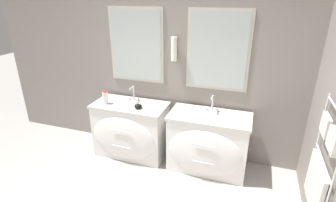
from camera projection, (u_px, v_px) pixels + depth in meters
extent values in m
cube|color=gray|center=(165.00, 64.00, 3.59)|extent=(5.33, 0.06, 2.60)
cube|color=#BCB7A8|center=(136.00, 46.00, 3.58)|extent=(0.79, 0.02, 1.01)
cube|color=#B2BCBA|center=(136.00, 46.00, 3.57)|extent=(0.72, 0.01, 0.94)
cube|color=#BCB7A8|center=(218.00, 51.00, 3.25)|extent=(0.79, 0.02, 1.01)
cube|color=#B2BCBA|center=(218.00, 51.00, 3.25)|extent=(0.72, 0.01, 0.94)
cylinder|color=white|center=(174.00, 49.00, 3.37)|extent=(0.08, 0.08, 0.31)
cube|color=silver|center=(175.00, 48.00, 3.42)|extent=(0.05, 0.02, 0.08)
cylinder|color=silver|center=(336.00, 173.00, 1.94)|extent=(0.02, 0.02, 0.80)
cylinder|color=silver|center=(320.00, 133.00, 2.49)|extent=(0.02, 0.02, 0.80)
cylinder|color=silver|center=(330.00, 138.00, 2.17)|extent=(0.02, 0.62, 0.02)
cylinder|color=silver|center=(323.00, 162.00, 2.26)|extent=(0.02, 0.62, 0.02)
cylinder|color=silver|center=(317.00, 185.00, 2.36)|extent=(0.02, 0.62, 0.02)
cube|color=silver|center=(315.00, 185.00, 2.37)|extent=(0.04, 0.52, 0.45)
cube|color=silver|center=(333.00, 141.00, 2.04)|extent=(0.04, 0.21, 0.18)
cube|color=silver|center=(326.00, 125.00, 2.28)|extent=(0.04, 0.21, 0.18)
cube|color=white|center=(131.00, 130.00, 3.77)|extent=(1.00, 0.50, 0.75)
ellipsoid|color=white|center=(123.00, 139.00, 3.55)|extent=(0.92, 0.11, 0.63)
cube|color=beige|center=(130.00, 105.00, 3.62)|extent=(1.03, 0.53, 0.04)
ellipsoid|color=white|center=(129.00, 107.00, 3.61)|extent=(0.37, 0.32, 0.06)
cylinder|color=silver|center=(120.00, 131.00, 3.44)|extent=(0.27, 0.01, 0.01)
cylinder|color=silver|center=(121.00, 147.00, 3.53)|extent=(0.27, 0.01, 0.01)
cube|color=white|center=(208.00, 143.00, 3.44)|extent=(1.00, 0.50, 0.75)
ellipsoid|color=white|center=(204.00, 154.00, 3.22)|extent=(0.92, 0.11, 0.63)
cube|color=beige|center=(210.00, 117.00, 3.29)|extent=(1.03, 0.53, 0.04)
ellipsoid|color=white|center=(209.00, 118.00, 3.28)|extent=(0.37, 0.32, 0.06)
cylinder|color=silver|center=(204.00, 146.00, 3.11)|extent=(0.27, 0.01, 0.01)
cylinder|color=silver|center=(203.00, 163.00, 3.20)|extent=(0.27, 0.01, 0.01)
cylinder|color=silver|center=(134.00, 93.00, 3.69)|extent=(0.02, 0.02, 0.22)
cylinder|color=silver|center=(132.00, 88.00, 3.60)|extent=(0.02, 0.12, 0.02)
cylinder|color=silver|center=(130.00, 99.00, 3.75)|extent=(0.03, 0.03, 0.04)
cylinder|color=silver|center=(139.00, 100.00, 3.71)|extent=(0.03, 0.03, 0.04)
cylinder|color=silver|center=(212.00, 103.00, 3.37)|extent=(0.02, 0.02, 0.22)
cylinder|color=silver|center=(212.00, 98.00, 3.28)|extent=(0.02, 0.12, 0.02)
cylinder|color=silver|center=(207.00, 109.00, 3.42)|extent=(0.03, 0.03, 0.04)
cylinder|color=silver|center=(217.00, 110.00, 3.38)|extent=(0.03, 0.03, 0.04)
cylinder|color=silver|center=(105.00, 98.00, 3.60)|extent=(0.07, 0.07, 0.16)
cylinder|color=red|center=(105.00, 92.00, 3.57)|extent=(0.05, 0.05, 0.02)
ellipsoid|color=black|center=(138.00, 106.00, 3.47)|extent=(0.10, 0.10, 0.06)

